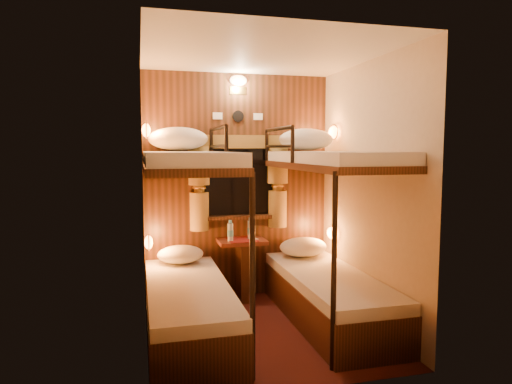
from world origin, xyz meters
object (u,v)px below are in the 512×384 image
object	(u,v)px
bunk_right	(328,262)
table	(242,261)
bunk_left	(188,271)
bottle_right	(250,230)
bottle_left	(230,232)

from	to	relation	value
bunk_right	table	size ratio (longest dim) A/B	2.90
table	bunk_left	bearing A→B (deg)	-129.67
bunk_left	bunk_right	distance (m)	1.30
bunk_left	bottle_right	bearing A→B (deg)	46.49
bottle_left	bottle_right	bearing A→B (deg)	12.35
bottle_right	bunk_right	bearing A→B (deg)	-54.70
bunk_left	bottle_left	xyz separation A→B (m)	(0.52, 0.73, 0.19)
bottle_left	bottle_right	world-z (taller)	bottle_right
bunk_right	bottle_right	bearing A→B (deg)	125.30
bunk_left	table	world-z (taller)	bunk_left
bunk_left	table	size ratio (longest dim) A/B	2.90
bunk_right	table	world-z (taller)	bunk_right
bunk_right	bottle_left	size ratio (longest dim) A/B	8.63
table	bottle_left	xyz separation A→B (m)	(-0.13, -0.05, 0.33)
table	bottle_right	bearing A→B (deg)	0.35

